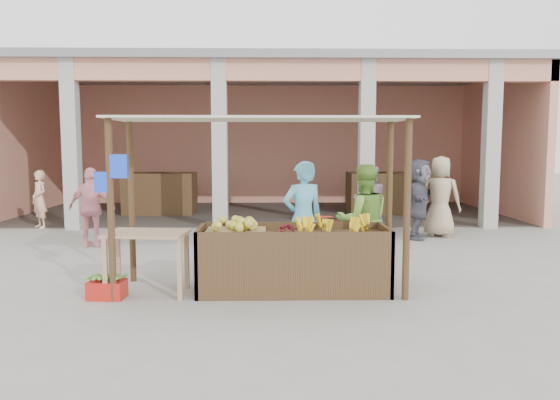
{
  "coord_description": "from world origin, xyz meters",
  "views": [
    {
      "loc": [
        0.17,
        -7.39,
        2.03
      ],
      "look_at": [
        0.34,
        1.2,
        1.15
      ],
      "focal_mm": 35.0,
      "sensor_mm": 36.0,
      "label": 1
    }
  ],
  "objects_px": {
    "fruit_stall": "(293,263)",
    "motorcycle": "(336,227)",
    "vendor_blue": "(303,215)",
    "vendor_green": "(363,218)",
    "side_table": "(147,242)",
    "red_crate": "(107,289)"
  },
  "relations": [
    {
      "from": "red_crate",
      "to": "motorcycle",
      "type": "height_order",
      "value": "motorcycle"
    },
    {
      "from": "vendor_green",
      "to": "motorcycle",
      "type": "bearing_deg",
      "value": -87.74
    },
    {
      "from": "side_table",
      "to": "red_crate",
      "type": "bearing_deg",
      "value": -154.3
    },
    {
      "from": "vendor_green",
      "to": "red_crate",
      "type": "bearing_deg",
      "value": 12.94
    },
    {
      "from": "vendor_green",
      "to": "fruit_stall",
      "type": "bearing_deg",
      "value": 31.61
    },
    {
      "from": "side_table",
      "to": "motorcycle",
      "type": "bearing_deg",
      "value": 48.59
    },
    {
      "from": "vendor_blue",
      "to": "vendor_green",
      "type": "distance_m",
      "value": 0.92
    },
    {
      "from": "side_table",
      "to": "red_crate",
      "type": "xyz_separation_m",
      "value": [
        -0.5,
        -0.18,
        -0.6
      ]
    },
    {
      "from": "fruit_stall",
      "to": "vendor_green",
      "type": "height_order",
      "value": "vendor_green"
    },
    {
      "from": "vendor_blue",
      "to": "motorcycle",
      "type": "xyz_separation_m",
      "value": [
        0.71,
        1.58,
        -0.43
      ]
    },
    {
      "from": "red_crate",
      "to": "vendor_blue",
      "type": "distance_m",
      "value": 3.06
    },
    {
      "from": "red_crate",
      "to": "vendor_blue",
      "type": "height_order",
      "value": "vendor_blue"
    },
    {
      "from": "vendor_green",
      "to": "vendor_blue",
      "type": "bearing_deg",
      "value": -13.01
    },
    {
      "from": "fruit_stall",
      "to": "vendor_blue",
      "type": "xyz_separation_m",
      "value": [
        0.19,
        0.94,
        0.55
      ]
    },
    {
      "from": "fruit_stall",
      "to": "side_table",
      "type": "xyz_separation_m",
      "value": [
        -1.97,
        -0.13,
        0.32
      ]
    },
    {
      "from": "fruit_stall",
      "to": "vendor_green",
      "type": "xyz_separation_m",
      "value": [
        1.1,
        0.8,
        0.51
      ]
    },
    {
      "from": "side_table",
      "to": "vendor_blue",
      "type": "relative_size",
      "value": 0.6
    },
    {
      "from": "vendor_green",
      "to": "motorcycle",
      "type": "relative_size",
      "value": 0.92
    },
    {
      "from": "vendor_green",
      "to": "motorcycle",
      "type": "xyz_separation_m",
      "value": [
        -0.2,
        1.72,
        -0.4
      ]
    },
    {
      "from": "fruit_stall",
      "to": "motorcycle",
      "type": "height_order",
      "value": "motorcycle"
    },
    {
      "from": "fruit_stall",
      "to": "vendor_green",
      "type": "bearing_deg",
      "value": 35.97
    },
    {
      "from": "motorcycle",
      "to": "side_table",
      "type": "bearing_deg",
      "value": 135.73
    }
  ]
}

